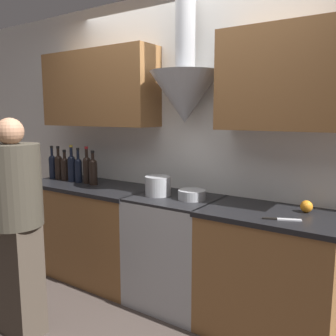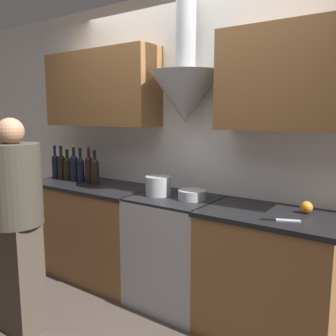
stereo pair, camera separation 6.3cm
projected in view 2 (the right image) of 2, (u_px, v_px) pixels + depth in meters
The scene contains 17 objects.
ground_plane at pixel (151, 319), 2.74m from camera, with size 12.00×12.00×0.00m, color #423833.
wall_back at pixel (188, 126), 3.03m from camera, with size 8.40×0.57×2.60m.
counter_left at pixel (94, 229), 3.48m from camera, with size 1.28×0.62×0.90m.
counter_right at pixel (268, 275), 2.48m from camera, with size 0.93×0.62×0.90m.
stove_range at pixel (175, 250), 2.93m from camera, with size 0.67×0.60×0.90m.
wine_bottle_0 at pixel (55, 165), 3.71m from camera, with size 0.07×0.07×0.34m.
wine_bottle_1 at pixel (61, 165), 3.67m from camera, with size 0.08×0.08×0.34m.
wine_bottle_2 at pixel (68, 167), 3.61m from camera, with size 0.08×0.08×0.31m.
wine_bottle_3 at pixel (74, 167), 3.53m from camera, with size 0.08×0.08×0.36m.
wine_bottle_4 at pixel (81, 168), 3.49m from camera, with size 0.07×0.07×0.34m.
wine_bottle_5 at pixel (89, 168), 3.44m from camera, with size 0.08×0.08×0.36m.
wine_bottle_6 at pixel (95, 170), 3.37m from camera, with size 0.08×0.08×0.33m.
stock_pot at pixel (158, 186), 2.92m from camera, with size 0.21×0.21×0.16m.
mixing_bowl at pixel (192, 195), 2.78m from camera, with size 0.22×0.22×0.07m.
orange_fruit at pixel (306, 207), 2.39m from camera, with size 0.08×0.08×0.08m.
chefs_knife at pixel (281, 220), 2.23m from camera, with size 0.23×0.12×0.01m.
person_foreground_left at pixel (16, 219), 2.47m from camera, with size 0.37×0.37×1.54m.
Camera 2 is at (1.57, -1.99, 1.56)m, focal length 38.00 mm.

